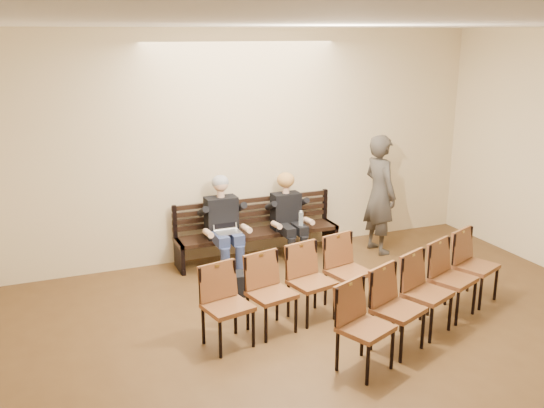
{
  "coord_description": "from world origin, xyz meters",
  "views": [
    {
      "loc": [
        -3.06,
        -3.7,
        3.43
      ],
      "look_at": [
        0.11,
        4.05,
        1.05
      ],
      "focal_mm": 40.0,
      "sensor_mm": 36.0,
      "label": 1
    }
  ],
  "objects_px": {
    "laptop": "(228,234)",
    "seated_man": "(223,222)",
    "bag": "(246,283)",
    "chair_row_back": "(427,294)",
    "seated_woman": "(288,219)",
    "chair_row_front": "(292,289)",
    "water_bottle": "(301,226)",
    "passerby": "(380,185)",
    "bench": "(258,245)"
  },
  "relations": [
    {
      "from": "seated_woman",
      "to": "chair_row_back",
      "type": "distance_m",
      "value": 2.92
    },
    {
      "from": "bench",
      "to": "chair_row_back",
      "type": "relative_size",
      "value": 0.89
    },
    {
      "from": "water_bottle",
      "to": "passerby",
      "type": "height_order",
      "value": "passerby"
    },
    {
      "from": "seated_man",
      "to": "chair_row_front",
      "type": "bearing_deg",
      "value": -85.22
    },
    {
      "from": "bench",
      "to": "passerby",
      "type": "relative_size",
      "value": 1.19
    },
    {
      "from": "chair_row_back",
      "to": "seated_man",
      "type": "bearing_deg",
      "value": 95.73
    },
    {
      "from": "bench",
      "to": "passerby",
      "type": "bearing_deg",
      "value": -11.99
    },
    {
      "from": "seated_man",
      "to": "chair_row_back",
      "type": "relative_size",
      "value": 0.48
    },
    {
      "from": "water_bottle",
      "to": "chair_row_back",
      "type": "xyz_separation_m",
      "value": [
        0.41,
        -2.63,
        -0.1
      ]
    },
    {
      "from": "laptop",
      "to": "bag",
      "type": "distance_m",
      "value": 0.97
    },
    {
      "from": "passerby",
      "to": "chair_row_back",
      "type": "relative_size",
      "value": 0.75
    },
    {
      "from": "seated_woman",
      "to": "bag",
      "type": "distance_m",
      "value": 1.59
    },
    {
      "from": "bag",
      "to": "seated_man",
      "type": "bearing_deg",
      "value": 88.33
    },
    {
      "from": "bag",
      "to": "chair_row_front",
      "type": "distance_m",
      "value": 1.13
    },
    {
      "from": "water_bottle",
      "to": "bench",
      "type": "bearing_deg",
      "value": 146.93
    },
    {
      "from": "passerby",
      "to": "chair_row_back",
      "type": "distance_m",
      "value": 2.82
    },
    {
      "from": "bench",
      "to": "passerby",
      "type": "xyz_separation_m",
      "value": [
        1.92,
        -0.41,
        0.87
      ]
    },
    {
      "from": "bench",
      "to": "seated_man",
      "type": "relative_size",
      "value": 1.85
    },
    {
      "from": "laptop",
      "to": "bag",
      "type": "xyz_separation_m",
      "value": [
        -0.04,
        -0.87,
        -0.43
      ]
    },
    {
      "from": "seated_man",
      "to": "seated_woman",
      "type": "bearing_deg",
      "value": 0.0
    },
    {
      "from": "bag",
      "to": "chair_row_back",
      "type": "distance_m",
      "value": 2.45
    },
    {
      "from": "water_bottle",
      "to": "chair_row_back",
      "type": "height_order",
      "value": "chair_row_back"
    },
    {
      "from": "bench",
      "to": "laptop",
      "type": "bearing_deg",
      "value": -153.32
    },
    {
      "from": "seated_man",
      "to": "seated_woman",
      "type": "height_order",
      "value": "seated_man"
    },
    {
      "from": "chair_row_front",
      "to": "chair_row_back",
      "type": "height_order",
      "value": "chair_row_back"
    },
    {
      "from": "water_bottle",
      "to": "chair_row_front",
      "type": "distance_m",
      "value": 2.12
    },
    {
      "from": "seated_woman",
      "to": "bag",
      "type": "bearing_deg",
      "value": -136.06
    },
    {
      "from": "bag",
      "to": "chair_row_back",
      "type": "bearing_deg",
      "value": -48.63
    },
    {
      "from": "seated_woman",
      "to": "chair_row_back",
      "type": "xyz_separation_m",
      "value": [
        0.52,
        -2.87,
        -0.16
      ]
    },
    {
      "from": "laptop",
      "to": "seated_man",
      "type": "bearing_deg",
      "value": 82.67
    },
    {
      "from": "seated_man",
      "to": "water_bottle",
      "type": "relative_size",
      "value": 5.86
    },
    {
      "from": "chair_row_back",
      "to": "seated_woman",
      "type": "bearing_deg",
      "value": 77.2
    },
    {
      "from": "bench",
      "to": "water_bottle",
      "type": "height_order",
      "value": "water_bottle"
    },
    {
      "from": "laptop",
      "to": "chair_row_back",
      "type": "distance_m",
      "value": 3.12
    },
    {
      "from": "chair_row_front",
      "to": "seated_man",
      "type": "bearing_deg",
      "value": 82.29
    },
    {
      "from": "laptop",
      "to": "chair_row_front",
      "type": "height_order",
      "value": "chair_row_front"
    },
    {
      "from": "bench",
      "to": "chair_row_back",
      "type": "distance_m",
      "value": 3.16
    },
    {
      "from": "bench",
      "to": "water_bottle",
      "type": "relative_size",
      "value": 10.82
    },
    {
      "from": "seated_woman",
      "to": "laptop",
      "type": "bearing_deg",
      "value": -170.44
    },
    {
      "from": "bag",
      "to": "chair_row_front",
      "type": "relative_size",
      "value": 0.18
    },
    {
      "from": "passerby",
      "to": "bench",
      "type": "bearing_deg",
      "value": 74.62
    },
    {
      "from": "seated_man",
      "to": "laptop",
      "type": "relative_size",
      "value": 3.9
    },
    {
      "from": "bench",
      "to": "chair_row_front",
      "type": "height_order",
      "value": "chair_row_front"
    },
    {
      "from": "seated_woman",
      "to": "chair_row_front",
      "type": "xyz_separation_m",
      "value": [
        -0.88,
        -2.12,
        -0.16
      ]
    },
    {
      "from": "bench",
      "to": "passerby",
      "type": "height_order",
      "value": "passerby"
    },
    {
      "from": "passerby",
      "to": "laptop",
      "type": "bearing_deg",
      "value": 84.09
    },
    {
      "from": "seated_man",
      "to": "chair_row_front",
      "type": "xyz_separation_m",
      "value": [
        0.18,
        -2.12,
        -0.23
      ]
    },
    {
      "from": "passerby",
      "to": "chair_row_front",
      "type": "xyz_separation_m",
      "value": [
        -2.34,
        -1.83,
        -0.63
      ]
    },
    {
      "from": "passerby",
      "to": "chair_row_back",
      "type": "xyz_separation_m",
      "value": [
        -0.94,
        -2.59,
        -0.62
      ]
    },
    {
      "from": "seated_man",
      "to": "water_bottle",
      "type": "distance_m",
      "value": 1.19
    }
  ]
}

